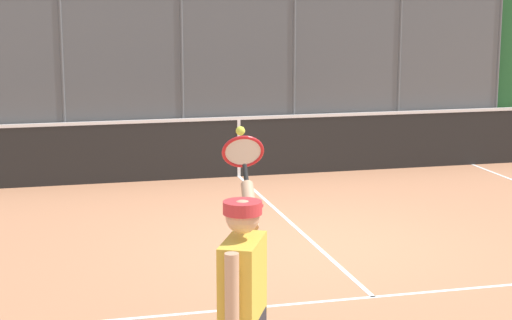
{
  "coord_description": "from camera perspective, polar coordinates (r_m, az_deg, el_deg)",
  "views": [
    {
      "loc": [
        2.94,
        8.94,
        2.79
      ],
      "look_at": [
        0.73,
        0.08,
        1.05
      ],
      "focal_mm": 59.74,
      "sensor_mm": 36.0,
      "label": 1
    }
  ],
  "objects": [
    {
      "name": "tennis_net",
      "position": [
        13.47,
        -1.17,
        0.96
      ],
      "size": [
        10.58,
        0.09,
        1.07
      ],
      "color": "#2D2D2D",
      "rests_on": "ground"
    },
    {
      "name": "ground_plane",
      "position": [
        9.82,
        4.05,
        -5.75
      ],
      "size": [
        60.0,
        60.0,
        0.0
      ],
      "primitive_type": "plane",
      "color": "#B27551"
    },
    {
      "name": "fence_backdrop",
      "position": [
        19.43,
        -5.3,
        7.35
      ],
      "size": [
        18.38,
        1.37,
        3.32
      ],
      "color": "#565B60",
      "rests_on": "ground"
    },
    {
      "name": "court_line_markings",
      "position": [
        8.02,
        8.59,
        -9.68
      ],
      "size": [
        8.24,
        10.49,
        0.01
      ],
      "color": "white",
      "rests_on": "ground"
    },
    {
      "name": "tennis_player",
      "position": [
        5.28,
        -0.9,
        -9.79
      ],
      "size": [
        0.55,
        1.34,
        1.9
      ],
      "rotation": [
        0.0,
        0.0,
        -2.02
      ],
      "color": "black",
      "rests_on": "ground"
    }
  ]
}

